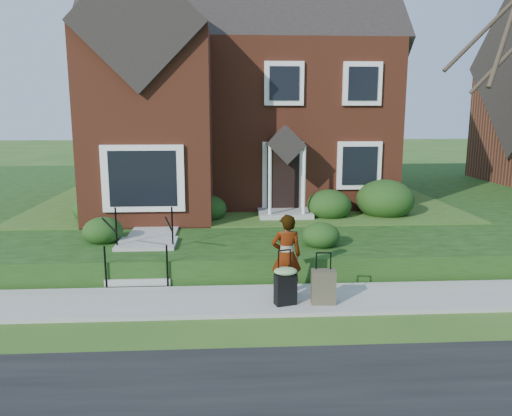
{
  "coord_description": "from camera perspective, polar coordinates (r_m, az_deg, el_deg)",
  "views": [
    {
      "loc": [
        -0.55,
        -9.46,
        3.76
      ],
      "look_at": [
        0.12,
        2.0,
        1.54
      ],
      "focal_mm": 35.0,
      "sensor_mm": 36.0,
      "label": 1
    }
  ],
  "objects": [
    {
      "name": "foundation_shrubs",
      "position": [
        14.79,
        3.71,
        0.58
      ],
      "size": [
        10.3,
        4.81,
        1.24
      ],
      "color": "#14330F",
      "rests_on": "terrace"
    },
    {
      "name": "main_house",
      "position": [
        19.13,
        -2.4,
        15.44
      ],
      "size": [
        10.4,
        10.2,
        9.4
      ],
      "color": "brown",
      "rests_on": "terrace"
    },
    {
      "name": "front_steps",
      "position": [
        11.93,
        -12.67,
        -5.31
      ],
      "size": [
        1.4,
        2.02,
        1.5
      ],
      "color": "#9E9B93",
      "rests_on": "ground"
    },
    {
      "name": "terrace",
      "position": [
        21.14,
        9.13,
        1.38
      ],
      "size": [
        44.0,
        20.0,
        0.6
      ],
      "primitive_type": "cube",
      "color": "#17330D",
      "rests_on": "ground"
    },
    {
      "name": "suitcase_black",
      "position": [
        9.74,
        3.39,
        -8.62
      ],
      "size": [
        0.53,
        0.48,
        1.08
      ],
      "rotation": [
        0.0,
        0.0,
        0.28
      ],
      "color": "black",
      "rests_on": "sidewalk"
    },
    {
      "name": "walkway",
      "position": [
        14.92,
        -10.78,
        -1.36
      ],
      "size": [
        1.2,
        6.0,
        0.06
      ],
      "primitive_type": "cube",
      "color": "#9E9B93",
      "rests_on": "terrace"
    },
    {
      "name": "suitcase_olive",
      "position": [
        9.88,
        7.7,
        -8.91
      ],
      "size": [
        0.48,
        0.29,
        1.01
      ],
      "rotation": [
        0.0,
        0.0,
        -0.07
      ],
      "color": "#4D4733",
      "rests_on": "sidewalk"
    },
    {
      "name": "woman",
      "position": [
        10.05,
        3.48,
        -5.45
      ],
      "size": [
        0.65,
        0.45,
        1.69
      ],
      "primitive_type": "imported",
      "rotation": [
        0.0,
        0.0,
        3.22
      ],
      "color": "#999999",
      "rests_on": "sidewalk"
    },
    {
      "name": "ground",
      "position": [
        10.19,
        -0.01,
        -10.7
      ],
      "size": [
        120.0,
        120.0,
        0.0
      ],
      "primitive_type": "plane",
      "color": "#2D5119",
      "rests_on": "ground"
    },
    {
      "name": "sidewalk",
      "position": [
        10.18,
        -0.01,
        -10.49
      ],
      "size": [
        60.0,
        1.6,
        0.08
      ],
      "primitive_type": "cube",
      "color": "#9E9B93",
      "rests_on": "ground"
    }
  ]
}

